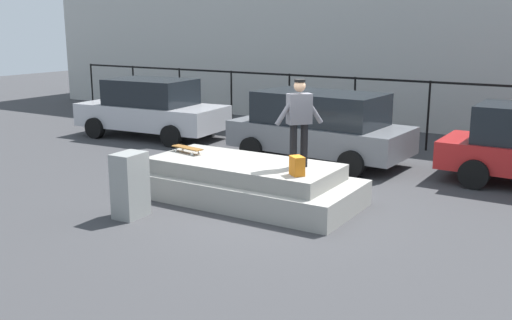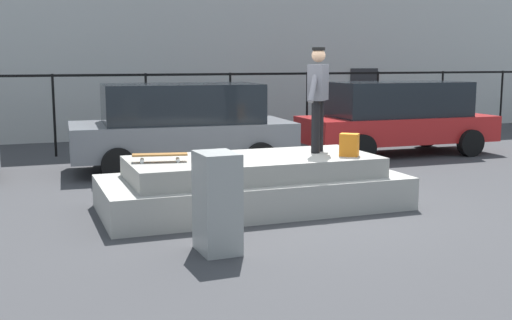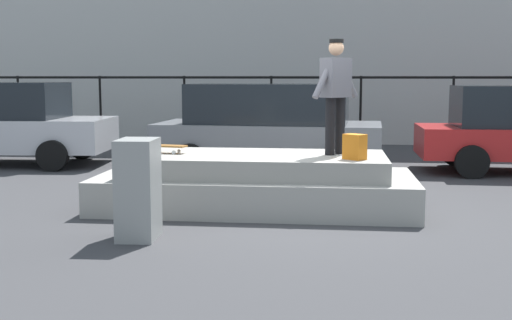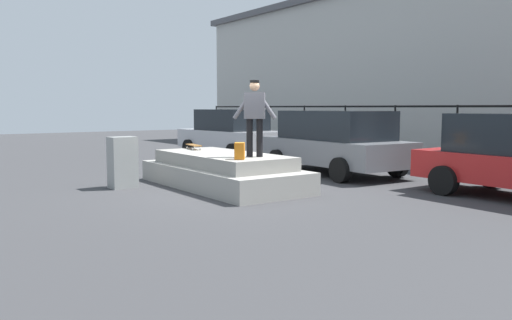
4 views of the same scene
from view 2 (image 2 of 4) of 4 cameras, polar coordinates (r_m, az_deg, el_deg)
ground_plane at (r=10.02m, az=3.87°, el=-4.13°), size 60.00×60.00×0.00m
concrete_ledge at (r=9.80m, az=-0.27°, el=-2.23°), size 4.62×2.06×0.80m
skateboarder at (r=10.20m, az=5.58°, el=6.10°), size 0.70×0.79×1.67m
skateboard at (r=9.34m, az=-8.62°, el=0.44°), size 0.82×0.35×0.12m
backpack at (r=9.89m, az=8.36°, el=1.35°), size 0.34×0.33×0.35m
car_grey_hatchback_mid at (r=13.30m, az=-6.65°, el=3.18°), size 4.64×2.45×1.78m
car_red_hatchback_far at (r=15.74m, az=12.56°, el=3.86°), size 4.72×2.09×1.75m
utility_box at (r=7.54m, az=-3.51°, el=-3.82°), size 0.46×0.62×1.20m
fence_row at (r=16.18m, az=-6.01°, el=5.67°), size 24.06×0.06×1.95m
warehouse_building at (r=22.76m, az=-10.43°, el=11.77°), size 33.54×8.41×6.87m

